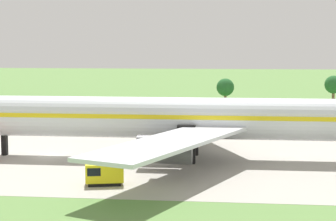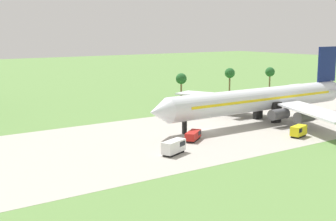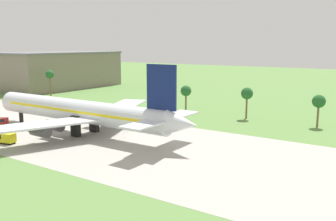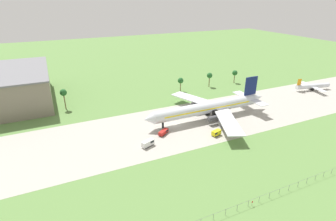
{
  "view_description": "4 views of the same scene",
  "coord_description": "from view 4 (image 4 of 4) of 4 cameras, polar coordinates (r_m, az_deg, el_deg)",
  "views": [
    {
      "loc": [
        26.18,
        -81.75,
        15.86
      ],
      "look_at": [
        16.88,
        0.59,
        6.7
      ],
      "focal_mm": 65.0,
      "sensor_mm": 36.0,
      "label": 1
    },
    {
      "loc": [
        -68.13,
        -79.61,
        22.63
      ],
      "look_at": [
        -11.06,
        0.59,
        5.7
      ],
      "focal_mm": 50.0,
      "sensor_mm": 36.0,
      "label": 2
    },
    {
      "loc": [
        88.23,
        -63.78,
        22.36
      ],
      "look_at": [
        44.81,
        0.59,
        8.54
      ],
      "focal_mm": 40.0,
      "sensor_mm": 36.0,
      "label": 3
    },
    {
      "loc": [
        -49.47,
        -98.24,
        55.97
      ],
      "look_at": [
        -1.94,
        5.0,
        6.0
      ],
      "focal_mm": 28.0,
      "sensor_mm": 36.0,
      "label": 4
    }
  ],
  "objects": [
    {
      "name": "catering_van",
      "position": [
        115.37,
        -0.94,
        -4.69
      ],
      "size": [
        5.67,
        4.84,
        1.93
      ],
      "color": "black",
      "rests_on": "ground_plane"
    },
    {
      "name": "ground_plane",
      "position": [
        123.42,
        1.79,
        -3.25
      ],
      "size": [
        600.0,
        600.0,
        0.0
      ],
      "primitive_type": "plane",
      "color": "#5B8442"
    },
    {
      "name": "taxiway_strip",
      "position": [
        123.41,
        1.79,
        -3.24
      ],
      "size": [
        320.0,
        44.0,
        0.02
      ],
      "color": "#A8A399",
      "rests_on": "ground_plane"
    },
    {
      "name": "terminal_building",
      "position": [
        171.58,
        -30.36,
        4.61
      ],
      "size": [
        36.72,
        61.2,
        18.39
      ],
      "color": "slate",
      "rests_on": "ground_plane"
    },
    {
      "name": "regional_aircraft",
      "position": [
        192.56,
        28.94,
        4.66
      ],
      "size": [
        23.54,
        21.37,
        8.17
      ],
      "color": "silver",
      "rests_on": "ground_plane"
    },
    {
      "name": "perimeter_fence",
      "position": [
        85.38,
        19.26,
        -17.57
      ],
      "size": [
        80.1,
        0.1,
        2.1
      ],
      "color": "slate",
      "rests_on": "ground_plane"
    },
    {
      "name": "no_stopping_sign",
      "position": [
        83.84,
        17.86,
        -18.59
      ],
      "size": [
        0.44,
        0.08,
        1.68
      ],
      "color": "gray",
      "rests_on": "ground_plane"
    },
    {
      "name": "fuel_truck",
      "position": [
        106.73,
        -4.34,
        -7.09
      ],
      "size": [
        5.82,
        3.85,
        2.62
      ],
      "color": "black",
      "rests_on": "ground_plane"
    },
    {
      "name": "jet_airliner",
      "position": [
        130.11,
        9.05,
        0.66
      ],
      "size": [
        67.5,
        58.07,
        18.19
      ],
      "color": "silver",
      "rests_on": "ground_plane"
    },
    {
      "name": "palm_tree_row",
      "position": [
        165.02,
        2.26,
        6.67
      ],
      "size": [
        115.0,
        3.6,
        11.23
      ],
      "color": "brown",
      "rests_on": "ground_plane"
    },
    {
      "name": "baggage_tug",
      "position": [
        115.99,
        10.43,
        -4.81
      ],
      "size": [
        4.6,
        2.97,
        2.45
      ],
      "color": "black",
      "rests_on": "ground_plane"
    }
  ]
}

